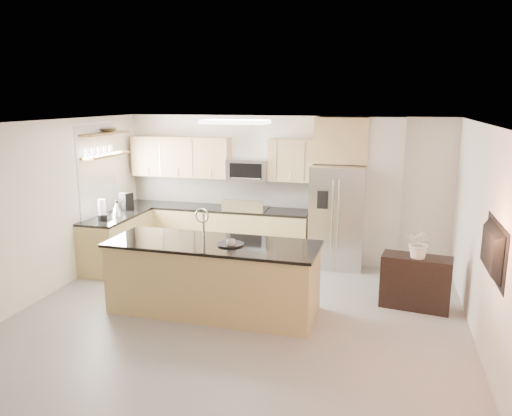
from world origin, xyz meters
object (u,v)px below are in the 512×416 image
(television, at_px, (487,250))
(kettle, at_px, (117,209))
(blender, at_px, (102,211))
(credenza, at_px, (416,282))
(bowl, at_px, (109,129))
(flower_vase, at_px, (421,235))
(island, at_px, (213,277))
(coffee_maker, at_px, (126,202))
(platter, at_px, (230,244))
(refrigerator, at_px, (337,216))
(cup, at_px, (231,243))
(range, at_px, (247,232))
(microwave, at_px, (248,170))

(television, bearing_deg, kettle, 69.85)
(blender, height_order, television, television)
(credenza, height_order, bowl, bowl)
(blender, xyz_separation_m, flower_vase, (5.02, -0.22, 0.01))
(island, height_order, kettle, island)
(coffee_maker, bearing_deg, platter, -35.92)
(island, relative_size, coffee_maker, 9.15)
(credenza, xyz_separation_m, coffee_maker, (-5.02, 0.97, 0.69))
(island, distance_m, platter, 0.57)
(blender, bearing_deg, television, -16.51)
(refrigerator, bearing_deg, cup, -114.31)
(kettle, bearing_deg, refrigerator, 15.82)
(kettle, relative_size, television, 0.25)
(island, distance_m, blender, 2.56)
(range, bearing_deg, refrigerator, -1.60)
(blender, height_order, flower_vase, flower_vase)
(island, xyz_separation_m, coffee_maker, (-2.31, 1.82, 0.57))
(bowl, xyz_separation_m, flower_vase, (5.20, -0.87, -1.29))
(cup, height_order, platter, cup)
(blender, xyz_separation_m, television, (5.59, -1.66, 0.27))
(island, distance_m, cup, 0.63)
(platter, height_order, blender, blender)
(island, height_order, credenza, island)
(platter, distance_m, television, 3.11)
(credenza, distance_m, blender, 5.05)
(coffee_maker, height_order, bowl, bowl)
(microwave, bearing_deg, platter, -79.56)
(range, xyz_separation_m, flower_vase, (2.95, -1.68, 0.61))
(blender, height_order, bowl, bowl)
(microwave, relative_size, bowl, 2.15)
(range, relative_size, island, 0.39)
(coffee_maker, xyz_separation_m, bowl, (-0.16, -0.18, 1.31))
(microwave, relative_size, flower_vase, 1.14)
(island, relative_size, bowl, 8.18)
(credenza, xyz_separation_m, bowl, (-5.18, 0.80, 2.00))
(range, height_order, flower_vase, flower_vase)
(cup, xyz_separation_m, coffee_maker, (-2.61, 1.94, 0.03))
(microwave, relative_size, credenza, 0.81)
(cup, relative_size, flower_vase, 0.19)
(range, relative_size, television, 1.06)
(island, xyz_separation_m, cup, (0.30, -0.13, 0.54))
(credenza, bearing_deg, blender, -173.61)
(platter, bearing_deg, microwave, 100.44)
(island, bearing_deg, range, 95.94)
(island, distance_m, coffee_maker, 2.99)
(credenza, height_order, coffee_maker, coffee_maker)
(bowl, bearing_deg, cup, -32.51)
(refrigerator, distance_m, kettle, 3.83)
(blender, relative_size, bowl, 1.01)
(microwave, height_order, flower_vase, microwave)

